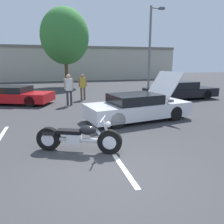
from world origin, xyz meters
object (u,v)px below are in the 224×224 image
spectator_by_show_car (69,87)px  tree_background (65,36)px  parked_car_right_row (180,91)px  show_car_hood_open (138,107)px  spectator_near_motorcycle (83,85)px  parked_car_mid_right_row (15,95)px  light_pole (151,45)px  motorcycle (78,138)px

spectator_by_show_car → tree_background: bearing=86.6°
tree_background → parked_car_right_row: 12.30m
show_car_hood_open → spectator_near_motorcycle: 5.83m
show_car_hood_open → parked_car_mid_right_row: show_car_hood_open is taller
spectator_near_motorcycle → parked_car_mid_right_row: bearing=-175.4°
light_pole → spectator_by_show_car: size_ratio=3.82×
parked_car_right_row → show_car_hood_open: bearing=-140.4°
parked_car_right_row → spectator_near_motorcycle: (-6.24, 1.36, 0.42)m
parked_car_mid_right_row → spectator_by_show_car: 3.35m
show_car_hood_open → parked_car_right_row: size_ratio=0.95×
light_pole → spectator_by_show_car: 8.71m
motorcycle → parked_car_mid_right_row: size_ratio=0.49×
spectator_near_motorcycle → spectator_by_show_car: spectator_by_show_car is taller
parked_car_right_row → spectator_by_show_car: 7.26m
spectator_by_show_car → spectator_near_motorcycle: bearing=58.7°
motorcycle → spectator_by_show_car: (0.32, 6.69, 0.64)m
tree_background → parked_car_right_row: tree_background is taller
light_pole → spectator_by_show_car: (-6.99, -4.47, -2.66)m
parked_car_right_row → light_pole: bearing=90.9°
tree_background → parked_car_mid_right_row: size_ratio=1.63×
tree_background → spectator_near_motorcycle: (0.42, -8.09, -3.79)m
parked_car_right_row → motorcycle: bearing=-139.8°
motorcycle → spectator_near_motorcycle: bearing=104.3°
tree_background → spectator_by_show_car: 10.44m
parked_car_mid_right_row → spectator_by_show_car: spectator_by_show_car is taller
tree_background → show_car_hood_open: bearing=-81.9°
tree_background → parked_car_mid_right_row: bearing=-113.2°
light_pole → show_car_hood_open: size_ratio=1.45×
show_car_hood_open → parked_car_right_row: 6.34m
light_pole → spectator_by_show_car: light_pole is taller
motorcycle → parked_car_mid_right_row: 8.46m
show_car_hood_open → spectator_by_show_car: size_ratio=2.63×
light_pole → tree_background: size_ratio=0.90×
parked_car_mid_right_row → spectator_near_motorcycle: size_ratio=2.76×
light_pole → spectator_near_motorcycle: (-5.99, -2.82, -2.73)m
motorcycle → show_car_hood_open: 3.96m
parked_car_right_row → spectator_by_show_car: bearing=179.8°
motorcycle → spectator_by_show_car: spectator_by_show_car is taller
parked_car_right_row → spectator_by_show_car: spectator_by_show_car is taller
show_car_hood_open → parked_car_mid_right_row: (-5.57, 5.29, -0.05)m
show_car_hood_open → spectator_by_show_car: (-2.54, 3.96, 0.49)m
show_car_hood_open → parked_car_mid_right_row: size_ratio=1.01×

